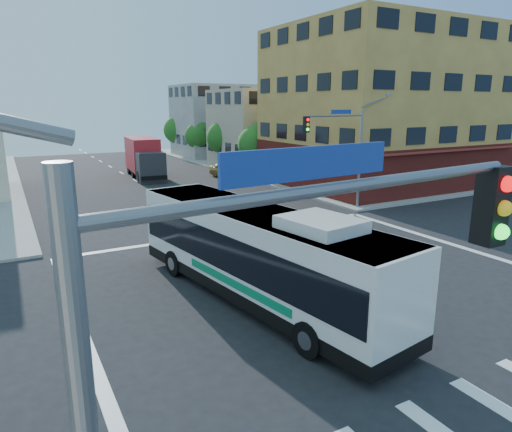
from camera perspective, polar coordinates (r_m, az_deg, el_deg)
ground at (r=19.12m, az=9.32°, el=-8.96°), size 120.00×120.00×0.00m
sidewalk_ne at (r=67.47m, az=14.55°, el=7.18°), size 50.00×50.00×0.15m
corner_building_ne at (r=44.79m, az=15.38°, el=11.46°), size 18.10×15.44×14.00m
building_east_near at (r=55.44m, az=1.61°, el=10.86°), size 12.06×10.06×9.00m
building_east_far at (r=67.85m, az=-4.52°, el=11.78°), size 12.06×10.06×10.00m
signal_mast_ne at (r=31.71m, az=10.84°, el=9.29°), size 7.91×1.13×8.07m
signal_mast_sw at (r=4.39m, az=3.32°, el=-18.68°), size 7.91×1.01×8.07m
street_tree_a at (r=47.74m, az=0.01°, el=9.29°), size 3.60×3.60×5.53m
street_tree_b at (r=54.85m, az=-4.09°, el=10.01°), size 3.80×3.80×5.79m
street_tree_c at (r=62.21m, az=-7.24°, el=10.11°), size 3.40×3.40×5.29m
street_tree_d at (r=69.67m, az=-9.74°, el=10.75°), size 4.00×4.00×6.03m
transit_bus at (r=17.22m, az=0.13°, el=-4.59°), size 4.77×13.43×3.90m
box_truck at (r=48.35m, az=-13.76°, el=6.97°), size 3.30×9.00×3.97m
parked_car at (r=47.22m, az=-3.50°, el=5.76°), size 3.08×4.78×1.51m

